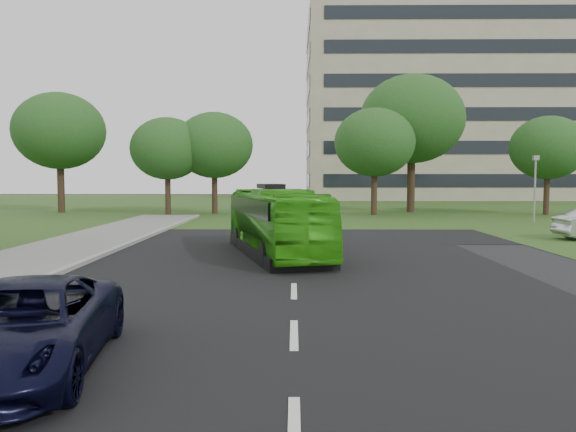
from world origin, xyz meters
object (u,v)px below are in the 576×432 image
object	(u,v)px
suv	(23,327)
tree_park_b	(214,145)
bus	(276,222)
tree_park_d	(412,119)
office_building	(453,107)
camera_pole	(535,179)
tree_park_f	(59,131)
tree_park_a	(167,149)
tree_park_c	(375,143)
tree_park_e	(548,148)

from	to	relation	value
suv	tree_park_b	bearing A→B (deg)	86.04
bus	suv	size ratio (longest dim) A/B	1.82
tree_park_b	tree_park_d	xyz separation A→B (m)	(16.09, 2.14, 2.26)
office_building	camera_pole	bearing A→B (deg)	-98.72
office_building	tree_park_f	xyz separation A→B (m)	(-41.14, -32.23, -5.82)
tree_park_a	bus	distance (m)	24.79
office_building	tree_park_c	distance (m)	38.96
tree_park_c	suv	distance (m)	36.82
tree_park_c	tree_park_f	distance (m)	25.54
tree_park_f	bus	distance (m)	31.53
tree_park_d	suv	distance (m)	41.58
tree_park_e	tree_park_b	bearing A→B (deg)	177.51
tree_park_c	bus	bearing A→B (deg)	-107.16
office_building	suv	xyz separation A→B (m)	(-26.05, -69.96, -11.82)
tree_park_c	tree_park_a	bearing A→B (deg)	178.32
tree_park_e	camera_pole	distance (m)	8.68
tree_park_d	tree_park_e	world-z (taller)	tree_park_d
office_building	camera_pole	xyz separation A→B (m)	(-6.44, -41.96, -9.71)
bus	suv	distance (m)	13.25
tree_park_d	tree_park_c	bearing A→B (deg)	-135.10
tree_park_c	camera_pole	world-z (taller)	tree_park_c
camera_pole	tree_park_a	bearing A→B (deg)	-173.62
tree_park_d	tree_park_f	size ratio (longest dim) A/B	1.16
tree_park_a	tree_park_b	world-z (taller)	tree_park_b
office_building	tree_park_e	world-z (taller)	office_building
tree_park_d	camera_pole	distance (m)	13.01
office_building	tree_park_d	xyz separation A→B (m)	(-12.20, -31.38, -4.80)
tree_park_b	tree_park_c	xyz separation A→B (m)	(12.51, -1.42, 0.13)
tree_park_a	camera_pole	world-z (taller)	tree_park_a
tree_park_a	office_building	bearing A→B (deg)	47.30
tree_park_b	tree_park_e	size ratio (longest dim) A/B	1.06
office_building	camera_pole	world-z (taller)	office_building
tree_park_c	camera_pole	distance (m)	12.00
tree_park_b	tree_park_c	bearing A→B (deg)	-6.47
tree_park_d	camera_pole	xyz separation A→B (m)	(5.76, -10.57, -4.91)
office_building	tree_park_f	size ratio (longest dim) A/B	4.08
office_building	bus	xyz separation A→B (m)	(-22.63, -57.17, -11.25)
tree_park_c	tree_park_f	bearing A→B (deg)	173.90
tree_park_f	bus	bearing A→B (deg)	-53.42
tree_park_c	tree_park_e	bearing A→B (deg)	1.26
tree_park_a	tree_park_e	distance (m)	29.42
tree_park_b	suv	distance (m)	36.81
tree_park_a	tree_park_c	bearing A→B (deg)	-1.68
office_building	tree_park_d	bearing A→B (deg)	-111.24
suv	bus	bearing A→B (deg)	67.57
tree_park_c	tree_park_d	bearing A→B (deg)	44.90
tree_park_b	tree_park_f	distance (m)	12.98
tree_park_a	bus	size ratio (longest dim) A/B	0.84
office_building	bus	bearing A→B (deg)	-111.60
tree_park_f	office_building	bearing A→B (deg)	38.08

